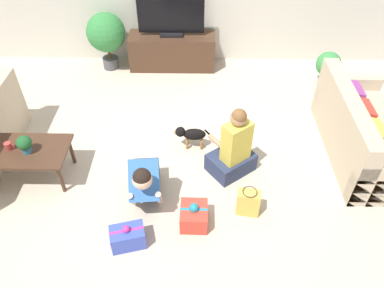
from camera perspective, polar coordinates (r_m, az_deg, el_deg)
The scene contains 15 objects.
ground_plane at distance 4.82m, azimuth -3.42°, elevation -2.46°, with size 16.00×16.00×0.00m, color beige.
sofa_right at distance 5.19m, azimuth 24.35°, elevation 1.50°, with size 0.84×1.86×0.85m.
coffee_table at distance 4.76m, azimuth -23.81°, elevation -1.26°, with size 0.95×0.60×0.43m.
tv_console at distance 6.54m, azimuth -3.04°, elevation 13.93°, with size 1.43×0.47×0.58m.
tv at distance 6.28m, azimuth -3.24°, elevation 18.73°, with size 1.06×0.20×0.69m.
potted_plant_corner_right at distance 6.04m, azimuth 19.80°, elevation 10.40°, with size 0.36×0.36×0.73m.
potted_plant_back_left at distance 6.50m, azimuth -12.95°, elevation 16.02°, with size 0.63×0.63×0.96m.
person_kneeling at distance 4.15m, azimuth -7.14°, elevation -5.53°, with size 0.38×0.78×0.76m.
person_sitting at distance 4.47m, azimuth 6.32°, elevation -0.93°, with size 0.66×0.63×0.96m.
dog at distance 4.86m, azimuth -0.19°, elevation 1.50°, with size 0.48×0.14×0.32m.
gift_box_a at distance 3.99m, azimuth -9.76°, elevation -13.78°, with size 0.39×0.30×0.29m.
gift_box_b at distance 4.09m, azimuth 0.29°, elevation -10.86°, with size 0.30×0.33×0.31m.
gift_bag_a at distance 4.18m, azimuth 8.55°, elevation -8.78°, with size 0.27×0.18×0.35m.
mug at distance 4.79m, azimuth -26.17°, elevation -0.28°, with size 0.12×0.08×0.09m.
tabletop_plant at distance 4.62m, azimuth -24.17°, elevation 0.02°, with size 0.17×0.17×0.22m.
Camera 1 is at (0.34, -3.41, 3.39)m, focal length 35.00 mm.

